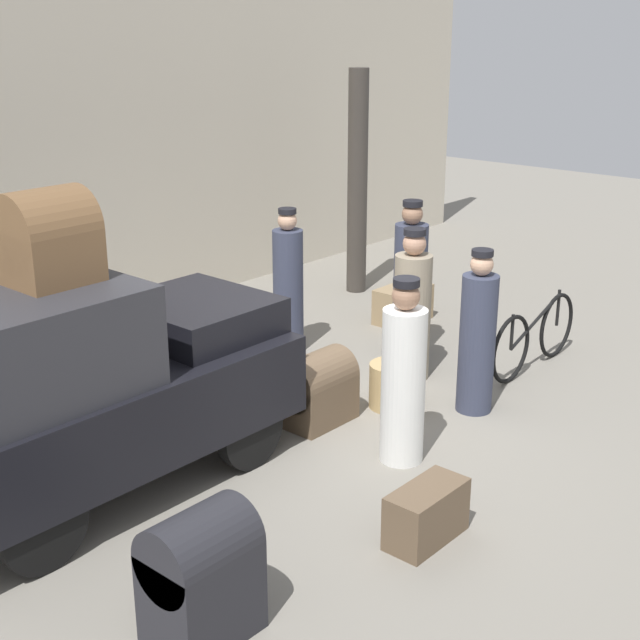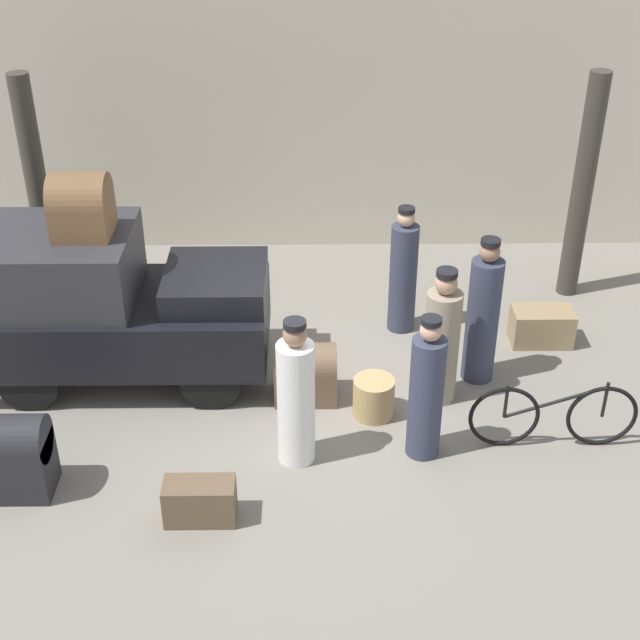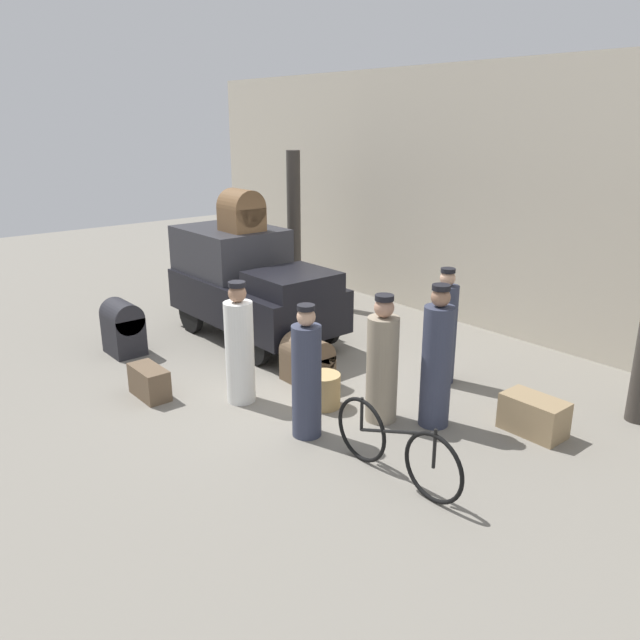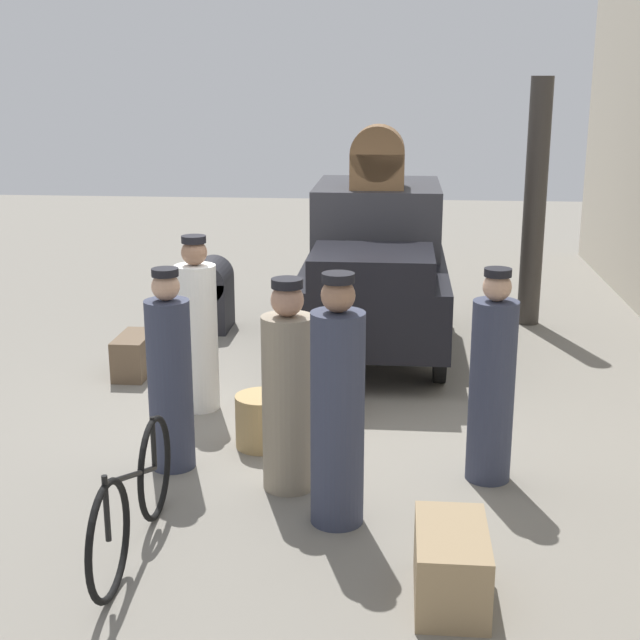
% 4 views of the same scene
% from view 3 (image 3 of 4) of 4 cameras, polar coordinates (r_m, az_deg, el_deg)
% --- Properties ---
extents(ground_plane, '(30.00, 30.00, 0.00)m').
position_cam_3_polar(ground_plane, '(8.92, -1.82, -5.76)').
color(ground_plane, gray).
extents(station_building_facade, '(16.00, 0.15, 4.50)m').
position_cam_3_polar(station_building_facade, '(11.23, 14.92, 10.51)').
color(station_building_facade, beige).
rests_on(station_building_facade, ground).
extents(canopy_pillar_left, '(0.27, 0.27, 3.01)m').
position_cam_3_polar(canopy_pillar_left, '(12.54, -2.39, 8.37)').
color(canopy_pillar_left, '#38332D').
rests_on(canopy_pillar_left, ground).
extents(truck, '(3.21, 1.55, 1.81)m').
position_cam_3_polar(truck, '(10.62, -6.48, 3.46)').
color(truck, black).
rests_on(truck, ground).
extents(bicycle, '(1.74, 0.04, 0.78)m').
position_cam_3_polar(bicycle, '(6.57, 6.90, -11.44)').
color(bicycle, black).
rests_on(bicycle, ground).
extents(wicker_basket, '(0.45, 0.45, 0.45)m').
position_cam_3_polar(wicker_basket, '(8.15, 0.29, -6.44)').
color(wicker_basket, tan).
rests_on(wicker_basket, ground).
extents(porter_standing_middle, '(0.35, 0.35, 1.61)m').
position_cam_3_polar(porter_standing_middle, '(7.24, -1.24, -5.24)').
color(porter_standing_middle, '#33384C').
rests_on(porter_standing_middle, ground).
extents(conductor_in_dark_uniform, '(0.34, 0.34, 1.66)m').
position_cam_3_polar(conductor_in_dark_uniform, '(8.88, 11.29, -0.97)').
color(conductor_in_dark_uniform, '#33384C').
rests_on(conductor_in_dark_uniform, ground).
extents(porter_lifting_near_truck, '(0.37, 0.37, 1.77)m').
position_cam_3_polar(porter_lifting_near_truck, '(7.58, 10.62, -3.82)').
color(porter_lifting_near_truck, '#33384C').
rests_on(porter_lifting_near_truck, ground).
extents(porter_carrying_trunk, '(0.39, 0.39, 1.61)m').
position_cam_3_polar(porter_carrying_trunk, '(7.65, 5.71, -4.07)').
color(porter_carrying_trunk, gray).
rests_on(porter_carrying_trunk, ground).
extents(porter_with_bicycle, '(0.38, 0.38, 1.63)m').
position_cam_3_polar(porter_with_bicycle, '(8.18, -7.37, -2.55)').
color(porter_with_bicycle, white).
rests_on(porter_with_bicycle, ground).
extents(suitcase_tan_flat, '(0.64, 0.49, 0.87)m').
position_cam_3_polar(suitcase_tan_flat, '(10.35, -17.57, -0.57)').
color(suitcase_tan_flat, '#232328').
rests_on(suitcase_tan_flat, ground).
extents(trunk_umber_medium, '(0.67, 0.32, 0.42)m').
position_cam_3_polar(trunk_umber_medium, '(8.73, -15.34, -5.49)').
color(trunk_umber_medium, brown).
rests_on(trunk_umber_medium, ground).
extents(trunk_barrel_dark, '(0.69, 0.49, 0.68)m').
position_cam_3_polar(trunk_barrel_dark, '(8.83, -1.17, -3.68)').
color(trunk_barrel_dark, brown).
rests_on(trunk_barrel_dark, ground).
extents(suitcase_black_upright, '(0.74, 0.42, 0.45)m').
position_cam_3_polar(suitcase_black_upright, '(7.91, 18.95, -8.26)').
color(suitcase_black_upright, '#937A56').
rests_on(suitcase_black_upright, ground).
extents(trunk_on_truck_roof, '(0.60, 0.59, 0.69)m').
position_cam_3_polar(trunk_on_truck_roof, '(10.52, -7.19, 9.77)').
color(trunk_on_truck_roof, brown).
rests_on(trunk_on_truck_roof, truck).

